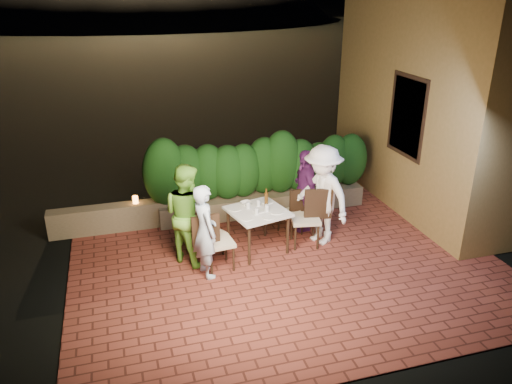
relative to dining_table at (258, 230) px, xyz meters
name	(u,v)px	position (x,y,z in m)	size (l,w,h in m)	color
ground	(292,271)	(0.34, -0.83, -0.40)	(400.00, 400.00, 0.00)	black
terrace_floor	(282,259)	(0.34, -0.33, -0.45)	(7.00, 6.00, 0.15)	brown
building_wall	(432,83)	(3.94, 1.17, 2.12)	(1.60, 5.00, 5.00)	olive
window_pane	(408,116)	(3.16, 0.67, 1.62)	(0.08, 1.00, 1.40)	black
window_frame	(408,116)	(3.15, 0.67, 1.62)	(0.06, 1.15, 1.55)	black
planter	(263,203)	(0.54, 1.47, -0.17)	(4.20, 0.55, 0.40)	brown
hedge	(263,168)	(0.54, 1.47, 0.57)	(4.00, 0.70, 1.10)	#133B10
parapet	(110,218)	(-2.46, 1.47, -0.12)	(2.20, 0.30, 0.50)	brown
hill	(144,54)	(2.34, 59.17, -4.38)	(52.00, 40.00, 22.00)	black
dining_table	(258,230)	(0.00, 0.00, 0.00)	(0.91, 0.91, 0.75)	white
plate_nw	(247,218)	(-0.26, -0.26, 0.38)	(0.20, 0.20, 0.01)	white
plate_sw	(235,209)	(-0.36, 0.16, 0.38)	(0.23, 0.23, 0.01)	white
plate_ne	(276,212)	(0.29, -0.15, 0.38)	(0.24, 0.24, 0.01)	white
plate_se	(267,202)	(0.25, 0.30, 0.38)	(0.23, 0.23, 0.01)	white
plate_centre	(259,211)	(0.01, -0.02, 0.38)	(0.21, 0.21, 0.01)	white
plate_front	(269,217)	(0.09, -0.33, 0.38)	(0.19, 0.19, 0.01)	white
glass_nw	(256,211)	(-0.06, -0.14, 0.43)	(0.07, 0.07, 0.11)	silver
glass_sw	(248,205)	(-0.13, 0.13, 0.43)	(0.07, 0.07, 0.12)	silver
glass_ne	(267,208)	(0.14, -0.07, 0.44)	(0.07, 0.07, 0.12)	silver
glass_se	(258,203)	(0.06, 0.17, 0.43)	(0.07, 0.07, 0.12)	silver
beer_bottle	(266,198)	(0.19, 0.13, 0.54)	(0.06, 0.06, 0.33)	#4D2E0C
bowl	(246,203)	(-0.12, 0.30, 0.40)	(0.19, 0.19, 0.05)	white
chair_left_front	(219,241)	(-0.78, -0.41, 0.12)	(0.45, 0.45, 0.98)	black
chair_left_back	(209,232)	(-0.85, 0.03, 0.07)	(0.41, 0.41, 0.89)	black
chair_right_front	(305,218)	(0.85, -0.05, 0.15)	(0.49, 0.49, 1.05)	black
chair_right_back	(291,212)	(0.76, 0.43, 0.05)	(0.39, 0.39, 0.85)	black
diner_blue	(205,231)	(-1.01, -0.54, 0.39)	(0.56, 0.37, 1.54)	silver
diner_green	(187,214)	(-1.21, -0.01, 0.48)	(0.83, 0.65, 1.71)	#76C63D
diner_white	(322,195)	(1.17, -0.02, 0.53)	(1.17, 0.67, 1.81)	white
diner_purple	(305,190)	(1.07, 0.55, 0.40)	(0.91, 0.38, 1.56)	#5C2165
parapet_lamp	(135,200)	(-1.96, 1.47, 0.20)	(0.10, 0.10, 0.14)	orange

